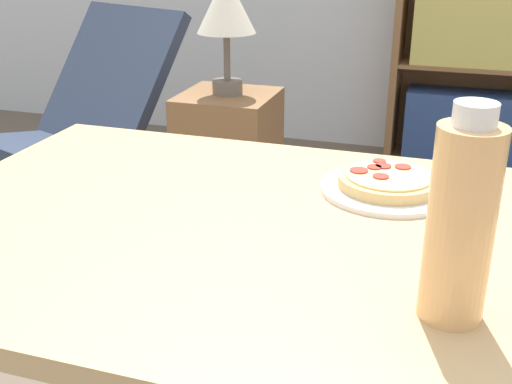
{
  "coord_description": "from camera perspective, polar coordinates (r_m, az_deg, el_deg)",
  "views": [
    {
      "loc": [
        0.32,
        -1.0,
        1.19
      ],
      "look_at": [
        0.03,
        -0.12,
        0.81
      ],
      "focal_mm": 45.0,
      "sensor_mm": 36.0,
      "label": 1
    }
  ],
  "objects": [
    {
      "name": "table_lamp",
      "position": [
        2.33,
        -2.67,
        15.92
      ],
      "size": [
        0.21,
        0.21,
        0.42
      ],
      "color": "#665B51",
      "rests_on": "side_table"
    },
    {
      "name": "pizza_on_plate",
      "position": [
        1.18,
        11.66,
        0.7
      ],
      "size": [
        0.24,
        0.24,
        0.04
      ],
      "color": "white",
      "rests_on": "dining_table"
    },
    {
      "name": "dining_table",
      "position": [
        1.09,
        0.57,
        -7.87
      ],
      "size": [
        1.21,
        0.81,
        0.75
      ],
      "color": "tan",
      "rests_on": "ground_plane"
    },
    {
      "name": "side_table",
      "position": [
        2.47,
        -2.42,
        1.7
      ],
      "size": [
        0.34,
        0.34,
        0.62
      ],
      "color": "brown",
      "rests_on": "ground_plane"
    },
    {
      "name": "drink_bottle",
      "position": [
        0.79,
        17.75,
        -2.54
      ],
      "size": [
        0.08,
        0.08,
        0.27
      ],
      "color": "#EFB270",
      "rests_on": "dining_table"
    },
    {
      "name": "bookshelf",
      "position": [
        3.47,
        19.41,
        13.97
      ],
      "size": [
        0.82,
        0.31,
        1.58
      ],
      "color": "brown",
      "rests_on": "ground_plane"
    },
    {
      "name": "lounge_chair_near",
      "position": [
        2.78,
        -14.96,
        2.79
      ],
      "size": [
        0.78,
        0.92,
        0.88
      ],
      "rotation": [
        0.0,
        0.0,
        -0.36
      ],
      "color": "black",
      "rests_on": "ground_plane"
    }
  ]
}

